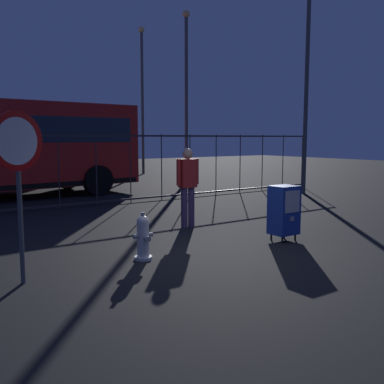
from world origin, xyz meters
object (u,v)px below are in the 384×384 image
stop_sign (18,161)px  street_light_near_right (142,90)px  street_light_far_right (186,84)px  newspaper_box_primary (284,210)px  street_light_near_left (307,71)px  fire_hydrant (143,237)px  pedestrian (188,183)px

stop_sign → street_light_near_right: 18.00m
street_light_near_right → street_light_far_right: street_light_near_right is taller
newspaper_box_primary → street_light_near_right: size_ratio=0.14×
street_light_near_left → street_light_near_right: size_ratio=0.94×
newspaper_box_primary → stop_sign: (-4.60, 0.22, 1.03)m
newspaper_box_primary → fire_hydrant: bearing=172.9°
street_light_near_left → street_light_far_right: 5.62m
fire_hydrant → stop_sign: stop_sign is taller
street_light_far_right → newspaper_box_primary: bearing=-114.9°
stop_sign → street_light_near_right: (9.88, 14.80, 2.74)m
newspaper_box_primary → street_light_far_right: street_light_far_right is taller
street_light_near_left → fire_hydrant: bearing=-153.8°
fire_hydrant → street_light_near_left: size_ratio=0.11×
newspaper_box_primary → pedestrian: size_ratio=0.61×
pedestrian → street_light_near_left: size_ratio=0.24×
newspaper_box_primary → stop_sign: 4.72m
newspaper_box_primary → street_light_near_left: street_light_near_left is taller
pedestrian → street_light_near_right: bearing=65.1°
newspaper_box_primary → street_light_far_right: bearing=65.1°
street_light_near_left → stop_sign: bearing=-157.4°
stop_sign → street_light_near_left: 11.50m
stop_sign → street_light_far_right: street_light_far_right is taller
street_light_near_left → street_light_far_right: bearing=101.3°
pedestrian → street_light_far_right: bearing=55.9°
stop_sign → street_light_near_left: bearing=22.6°
newspaper_box_primary → street_light_near_right: street_light_near_right is taller
stop_sign → street_light_far_right: 13.73m
street_light_near_right → street_light_far_right: 5.02m
fire_hydrant → stop_sign: size_ratio=0.33×
street_light_near_left → street_light_far_right: (-1.11, 5.51, 0.02)m
stop_sign → street_light_far_right: size_ratio=0.31×
stop_sign → pedestrian: 4.30m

